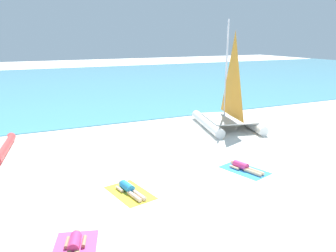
% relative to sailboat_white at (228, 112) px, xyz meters
% --- Properties ---
extents(ground_plane, '(120.00, 120.00, 0.00)m').
position_rel_sailboat_white_xyz_m(ground_plane, '(-5.01, 2.92, -0.93)').
color(ground_plane, white).
extents(ocean_water, '(120.00, 40.00, 0.05)m').
position_rel_sailboat_white_xyz_m(ocean_water, '(-5.01, 23.56, -0.91)').
color(ocean_water, '#4C9EB7').
rests_on(ocean_water, ground).
extents(sailboat_white, '(4.11, 5.38, 6.25)m').
position_rel_sailboat_white_xyz_m(sailboat_white, '(0.00, 0.00, 0.00)').
color(sailboat_white, white).
rests_on(sailboat_white, ground).
extents(towel_left, '(1.62, 2.14, 0.01)m').
position_rel_sailboat_white_xyz_m(towel_left, '(-10.51, -8.46, -0.93)').
color(towel_left, '#D84C99').
rests_on(towel_left, ground).
extents(sunbather_left, '(0.84, 1.54, 0.30)m').
position_rel_sailboat_white_xyz_m(sunbather_left, '(-10.49, -8.39, -0.80)').
color(sunbather_left, '#D83372').
rests_on(sunbather_left, towel_left).
extents(towel_middle, '(1.45, 2.08, 0.01)m').
position_rel_sailboat_white_xyz_m(towel_middle, '(-8.14, -5.87, -0.93)').
color(towel_middle, yellow).
rests_on(towel_middle, ground).
extents(sunbather_middle, '(0.70, 1.56, 0.30)m').
position_rel_sailboat_white_xyz_m(sunbather_middle, '(-8.15, -5.80, -0.80)').
color(sunbather_middle, '#268CCC').
rests_on(sunbather_middle, towel_middle).
extents(towel_right, '(1.58, 2.13, 0.01)m').
position_rel_sailboat_white_xyz_m(towel_right, '(-3.23, -5.90, -0.93)').
color(towel_right, '#338CD8').
rests_on(towel_right, ground).
extents(sunbather_right, '(0.80, 1.55, 0.30)m').
position_rel_sailboat_white_xyz_m(sunbather_right, '(-3.25, -5.83, -0.80)').
color(sunbather_right, '#D83372').
rests_on(sunbather_right, towel_right).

